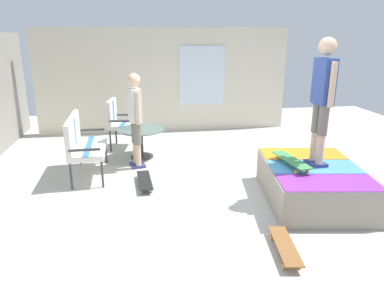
{
  "coord_description": "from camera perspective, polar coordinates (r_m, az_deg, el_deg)",
  "views": [
    {
      "loc": [
        -5.03,
        1.15,
        2.33
      ],
      "look_at": [
        0.24,
        0.36,
        0.7
      ],
      "focal_mm": 34.0,
      "sensor_mm": 36.0,
      "label": 1
    }
  ],
  "objects": [
    {
      "name": "house_facade",
      "position": [
        8.92,
        -4.26,
        9.91
      ],
      "size": [
        0.23,
        6.0,
        2.47
      ],
      "color": "beige",
      "rests_on": "ground_plane"
    },
    {
      "name": "patio_table",
      "position": [
        7.07,
        -7.95,
        1.05
      ],
      "size": [
        0.9,
        0.9,
        0.57
      ],
      "color": "#38383D",
      "rests_on": "ground_plane"
    },
    {
      "name": "person_skater",
      "position": [
        5.26,
        19.85,
        7.58
      ],
      "size": [
        0.48,
        0.26,
        1.76
      ],
      "color": "navy",
      "rests_on": "skate_ramp"
    },
    {
      "name": "person_watching",
      "position": [
        6.44,
        -8.9,
        4.69
      ],
      "size": [
        0.47,
        0.3,
        1.68
      ],
      "color": "navy",
      "rests_on": "ground_plane"
    },
    {
      "name": "patio_bench",
      "position": [
        6.32,
        -16.97,
        0.5
      ],
      "size": [
        1.26,
        0.58,
        1.02
      ],
      "color": "#38383D",
      "rests_on": "ground_plane"
    },
    {
      "name": "patio_chair_near_house",
      "position": [
        7.74,
        -11.53,
        3.85
      ],
      "size": [
        0.7,
        0.64,
        1.02
      ],
      "color": "#38383D",
      "rests_on": "ground_plane"
    },
    {
      "name": "ground_plane",
      "position": [
        5.68,
        4.0,
        -7.79
      ],
      "size": [
        12.0,
        12.0,
        0.1
      ],
      "primitive_type": "cube",
      "color": "beige"
    },
    {
      "name": "skateboard_by_bench",
      "position": [
        5.85,
        -7.44,
        -5.69
      ],
      "size": [
        0.81,
        0.25,
        0.1
      ],
      "color": "black",
      "rests_on": "ground_plane"
    },
    {
      "name": "skate_ramp",
      "position": [
        5.55,
        18.64,
        -5.84
      ],
      "size": [
        2.0,
        2.2,
        0.52
      ],
      "color": "gray",
      "rests_on": "ground_plane"
    },
    {
      "name": "skateboard_spare",
      "position": [
        4.28,
        14.38,
        -15.23
      ],
      "size": [
        0.82,
        0.31,
        0.1
      ],
      "color": "brown",
      "rests_on": "ground_plane"
    },
    {
      "name": "skateboard_on_ramp",
      "position": [
        5.33,
        15.32,
        -2.5
      ],
      "size": [
        0.82,
        0.3,
        0.1
      ],
      "color": "#3F8C4C",
      "rests_on": "skate_ramp"
    }
  ]
}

